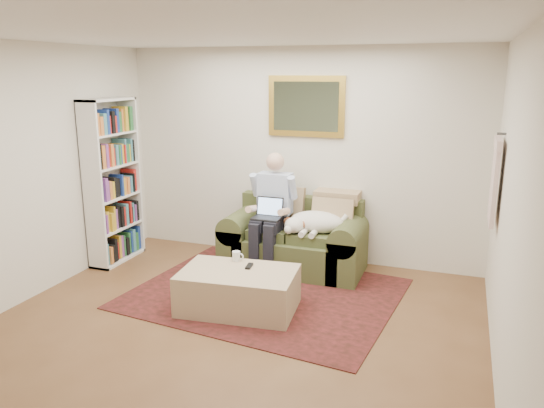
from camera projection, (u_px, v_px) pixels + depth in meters
The scene contains 12 objects.
room_shell at pixel (226, 192), 4.55m from camera, with size 4.51×5.00×2.61m.
rug at pixel (265, 293), 5.65m from camera, with size 2.68×2.15×0.01m, color black.
sofa at pixel (294, 246), 6.32m from camera, with size 1.65×0.84×0.99m.
seated_man at pixel (270, 214), 6.16m from camera, with size 0.54×0.78×1.39m, color #8C9FD8, non-canonical shape.
laptop at pixel (268, 212), 6.10m from camera, with size 0.32×0.25×0.23m.
sleeping_dog at pixel (317, 222), 6.06m from camera, with size 0.68×0.43×0.25m, color white, non-canonical shape.
ottoman at pixel (238, 290), 5.23m from camera, with size 1.12×0.71×0.41m, color tan.
coffee_mug at pixel (236, 256), 5.45m from camera, with size 0.08×0.08×0.10m, color white.
tv_remote at pixel (249, 266), 5.29m from camera, with size 0.05×0.15×0.02m, color black.
bookshelf at pixel (113, 182), 6.45m from camera, with size 0.28×0.80×2.00m, color white, non-canonical shape.
wall_mirror at pixel (306, 106), 6.31m from camera, with size 0.94×0.04×0.72m.
hanging_shirt at pixel (495, 176), 4.96m from camera, with size 0.06×0.52×0.90m, color beige, non-canonical shape.
Camera 1 is at (1.87, -3.69, 2.31)m, focal length 35.00 mm.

